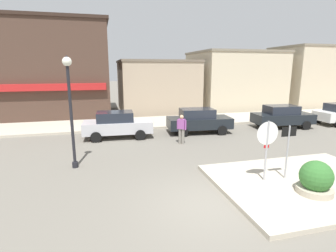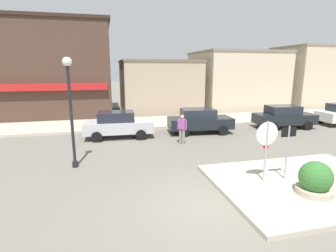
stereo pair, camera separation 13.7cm
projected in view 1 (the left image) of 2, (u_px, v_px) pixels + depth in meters
name	position (u px, v px, depth m)	size (l,w,h in m)	color
ground_plane	(209.00, 205.00, 7.94)	(160.00, 160.00, 0.00)	#6B665B
sidewalk_corner	(307.00, 183.00, 9.29)	(6.40, 4.80, 0.15)	#B7AD99
kerb_far	(144.00, 123.00, 19.56)	(80.00, 4.00, 0.15)	#B7AD99
stop_sign	(267.00, 143.00, 9.08)	(0.82, 0.07, 2.30)	#9E9EA3
one_way_sign	(288.00, 147.00, 9.29)	(0.60, 0.06, 2.10)	#9E9EA3
planter	(315.00, 181.00, 8.29)	(1.10, 1.10, 1.23)	#ADA38E
lamp_post	(70.00, 97.00, 10.32)	(0.36, 0.36, 4.54)	black
parked_car_nearest	(117.00, 124.00, 15.52)	(4.08, 2.03, 1.56)	#B7B7BC
parked_car_second	(199.00, 120.00, 16.67)	(4.13, 2.13, 1.56)	black
parked_car_third	(282.00, 116.00, 18.10)	(4.14, 2.15, 1.56)	black
pedestrian_crossing_near	(182.00, 128.00, 14.17)	(0.48, 0.42, 1.61)	gray
building_corner_shop	(42.00, 70.00, 22.22)	(11.16, 7.82, 7.87)	#473328
building_storefront_left_near	(157.00, 86.00, 25.47)	(7.17, 6.92, 4.79)	tan
building_storefront_left_mid	(233.00, 80.00, 27.51)	(8.38, 7.45, 5.72)	beige
building_storefront_right_near	(315.00, 76.00, 29.04)	(8.71, 5.96, 6.34)	beige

